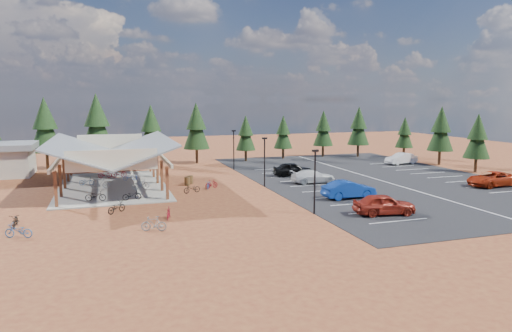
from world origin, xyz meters
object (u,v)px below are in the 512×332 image
(bike_5, at_px, (141,184))
(bike_14, at_px, (209,185))
(bike_11, at_px, (169,213))
(bike_7, at_px, (119,173))
(lamp_post_2, at_px, (234,147))
(car_9, at_px, (401,159))
(bike_4, at_px, (132,195))
(car_6, at_px, (492,179))
(lamp_post_1, at_px, (265,158))
(bike_1, at_px, (100,183))
(bike_10, at_px, (18,231))
(car_3, at_px, (313,176))
(car_0, at_px, (384,204))
(bike_6, at_px, (130,177))
(trash_bin_0, at_px, (187,181))
(trash_bin_1, at_px, (190,180))
(car_4, at_px, (293,169))
(bike_8, at_px, (16,220))
(bike_pavilion, at_px, (111,150))
(bike_2, at_px, (87,181))
(bike_12, at_px, (116,207))
(bike_3, at_px, (105,174))
(bike_15, at_px, (212,184))
(car_1, at_px, (349,189))
(bike_13, at_px, (154,224))
(bike_0, at_px, (96,196))
(lamp_post_0, at_px, (315,177))
(bike_16, at_px, (192,188))

(bike_5, distance_m, bike_14, 6.76)
(bike_11, bearing_deg, bike_7, 113.31)
(lamp_post_2, bearing_deg, car_9, -5.61)
(bike_4, height_order, car_6, car_6)
(lamp_post_1, xyz_separation_m, bike_1, (-16.20, 3.62, -2.33))
(bike_10, distance_m, car_9, 49.56)
(car_3, bearing_deg, lamp_post_1, 94.99)
(bike_5, bearing_deg, car_3, -103.58)
(car_0, relative_size, car_9, 1.02)
(bike_6, height_order, bike_11, bike_11)
(trash_bin_0, bearing_deg, bike_6, 141.19)
(trash_bin_1, height_order, car_4, car_4)
(bike_8, bearing_deg, bike_14, 29.79)
(bike_pavilion, height_order, car_4, bike_pavilion)
(bike_8, height_order, car_0, car_0)
(car_4, bearing_deg, bike_pavilion, 98.92)
(bike_2, height_order, bike_12, bike_12)
(lamp_post_1, relative_size, bike_14, 3.33)
(bike_1, distance_m, bike_3, 6.55)
(lamp_post_2, distance_m, bike_15, 12.68)
(trash_bin_0, distance_m, car_4, 12.99)
(lamp_post_1, distance_m, car_3, 6.10)
(bike_11, distance_m, car_3, 19.68)
(trash_bin_1, relative_size, bike_11, 0.59)
(bike_15, height_order, car_1, car_1)
(bike_13, bearing_deg, bike_0, -142.48)
(car_3, bearing_deg, bike_14, 89.09)
(bike_11, xyz_separation_m, bike_14, (5.44, 10.82, -0.05))
(bike_13, distance_m, bike_15, 15.48)
(bike_10, bearing_deg, car_1, 117.95)
(bike_8, bearing_deg, bike_5, 47.90)
(bike_13, distance_m, car_6, 35.59)
(bike_0, bearing_deg, car_0, -107.67)
(bike_1, bearing_deg, bike_8, 145.11)
(car_1, bearing_deg, bike_14, 51.91)
(lamp_post_1, bearing_deg, car_9, 22.33)
(lamp_post_0, relative_size, bike_0, 2.86)
(bike_12, height_order, car_6, car_6)
(bike_5, bearing_deg, bike_8, 131.52)
(bike_13, height_order, bike_15, bike_13)
(bike_1, relative_size, car_0, 0.38)
(bike_pavilion, bearing_deg, car_3, -12.86)
(bike_4, xyz_separation_m, car_6, (36.05, -4.58, 0.27))
(bike_2, bearing_deg, bike_5, -114.93)
(lamp_post_0, bearing_deg, bike_3, 125.44)
(lamp_post_0, distance_m, car_3, 13.71)
(bike_2, height_order, bike_16, bike_2)
(bike_2, bearing_deg, bike_16, -112.25)
(bike_4, height_order, bike_14, bike_4)
(bike_3, height_order, bike_10, bike_3)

